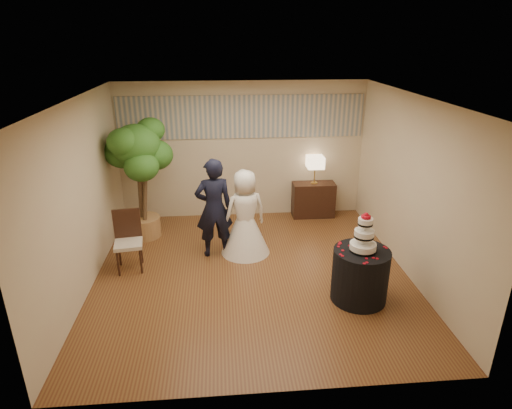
{
  "coord_description": "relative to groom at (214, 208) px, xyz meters",
  "views": [
    {
      "loc": [
        -0.46,
        -6.04,
        3.63
      ],
      "look_at": [
        0.1,
        0.4,
        1.05
      ],
      "focal_mm": 30.0,
      "sensor_mm": 36.0,
      "label": 1
    }
  ],
  "objects": [
    {
      "name": "bride",
      "position": [
        0.53,
        0.03,
        -0.11
      ],
      "size": [
        1.08,
        1.08,
        1.53
      ],
      "primitive_type": "imported",
      "rotation": [
        0.0,
        0.0,
        3.43
      ],
      "color": "white",
      "rests_on": "floor"
    },
    {
      "name": "console",
      "position": [
        2.07,
        1.55,
        -0.51
      ],
      "size": [
        0.88,
        0.4,
        0.73
      ],
      "primitive_type": "cube",
      "rotation": [
        0.0,
        0.0,
        -0.0
      ],
      "color": "black",
      "rests_on": "floor"
    },
    {
      "name": "ceiling",
      "position": [
        0.59,
        -0.73,
        1.92
      ],
      "size": [
        5.0,
        5.0,
        0.0
      ],
      "primitive_type": "cube",
      "color": "white",
      "rests_on": "wall_back"
    },
    {
      "name": "mural_border",
      "position": [
        0.59,
        1.75,
        1.22
      ],
      "size": [
        4.9,
        0.02,
        0.85
      ],
      "primitive_type": "cube",
      "color": "#9D9B91",
      "rests_on": "wall_back"
    },
    {
      "name": "cake_table",
      "position": [
        2.09,
        -1.56,
        -0.48
      ],
      "size": [
        1.0,
        1.0,
        0.79
      ],
      "primitive_type": "cylinder",
      "rotation": [
        0.0,
        0.0,
        -0.28
      ],
      "color": "black",
      "rests_on": "floor"
    },
    {
      "name": "groom",
      "position": [
        0.0,
        0.0,
        0.0
      ],
      "size": [
        0.7,
        0.51,
        1.75
      ],
      "primitive_type": "imported",
      "rotation": [
        0.0,
        0.0,
        3.3
      ],
      "color": "black",
      "rests_on": "floor"
    },
    {
      "name": "wall_front",
      "position": [
        0.59,
        -3.23,
        0.52
      ],
      "size": [
        5.0,
        0.06,
        2.8
      ],
      "primitive_type": "cube",
      "color": "beige",
      "rests_on": "ground"
    },
    {
      "name": "wall_back",
      "position": [
        0.59,
        1.77,
        0.52
      ],
      "size": [
        5.0,
        0.06,
        2.8
      ],
      "primitive_type": "cube",
      "color": "beige",
      "rests_on": "ground"
    },
    {
      "name": "wall_left",
      "position": [
        -1.91,
        -0.73,
        0.52
      ],
      "size": [
        0.06,
        5.0,
        2.8
      ],
      "primitive_type": "cube",
      "color": "beige",
      "rests_on": "ground"
    },
    {
      "name": "floor",
      "position": [
        0.59,
        -0.73,
        -0.88
      ],
      "size": [
        5.0,
        5.0,
        0.0
      ],
      "primitive_type": "cube",
      "color": "brown",
      "rests_on": "ground"
    },
    {
      "name": "wedding_cake",
      "position": [
        2.09,
        -1.56,
        0.21
      ],
      "size": [
        0.38,
        0.38,
        0.58
      ],
      "primitive_type": null,
      "color": "white",
      "rests_on": "cake_table"
    },
    {
      "name": "table_lamp",
      "position": [
        2.07,
        1.55,
        0.15
      ],
      "size": [
        0.34,
        0.34,
        0.58
      ],
      "primitive_type": null,
      "color": "beige",
      "rests_on": "console"
    },
    {
      "name": "side_chair",
      "position": [
        -1.4,
        -0.41,
        -0.38
      ],
      "size": [
        0.52,
        0.54,
        1.0
      ],
      "primitive_type": null,
      "rotation": [
        0.0,
        0.0,
        0.14
      ],
      "color": "black",
      "rests_on": "floor"
    },
    {
      "name": "wall_right",
      "position": [
        3.09,
        -0.73,
        0.52
      ],
      "size": [
        0.06,
        5.0,
        2.8
      ],
      "primitive_type": "cube",
      "color": "beige",
      "rests_on": "ground"
    },
    {
      "name": "ficus_tree",
      "position": [
        -1.35,
        0.85,
        0.27
      ],
      "size": [
        1.51,
        1.51,
        2.29
      ],
      "primitive_type": null,
      "rotation": [
        0.0,
        0.0,
        -0.59
      ],
      "color": "#2E621F",
      "rests_on": "floor"
    }
  ]
}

